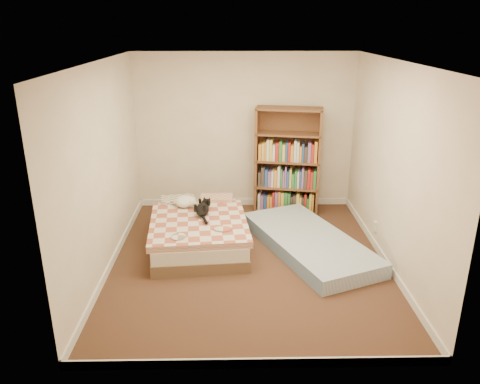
{
  "coord_description": "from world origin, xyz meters",
  "views": [
    {
      "loc": [
        -0.21,
        -5.38,
        2.91
      ],
      "look_at": [
        -0.11,
        0.3,
        0.84
      ],
      "focal_mm": 35.0,
      "sensor_mm": 36.0,
      "label": 1
    }
  ],
  "objects_px": {
    "bed": "(199,230)",
    "white_dog": "(185,202)",
    "floor_mattress": "(309,242)",
    "black_cat": "(203,208)",
    "bookshelf": "(287,175)"
  },
  "relations": [
    {
      "from": "black_cat",
      "to": "white_dog",
      "type": "height_order",
      "value": "black_cat"
    },
    {
      "from": "white_dog",
      "to": "bookshelf",
      "type": "bearing_deg",
      "value": 14.27
    },
    {
      "from": "floor_mattress",
      "to": "white_dog",
      "type": "distance_m",
      "value": 1.84
    },
    {
      "from": "floor_mattress",
      "to": "black_cat",
      "type": "xyz_separation_m",
      "value": [
        -1.45,
        0.3,
        0.39
      ]
    },
    {
      "from": "white_dog",
      "to": "bed",
      "type": "bearing_deg",
      "value": -74.58
    },
    {
      "from": "bookshelf",
      "to": "floor_mattress",
      "type": "relative_size",
      "value": 0.78
    },
    {
      "from": "bed",
      "to": "floor_mattress",
      "type": "distance_m",
      "value": 1.51
    },
    {
      "from": "bed",
      "to": "bookshelf",
      "type": "distance_m",
      "value": 1.85
    },
    {
      "from": "bookshelf",
      "to": "black_cat",
      "type": "xyz_separation_m",
      "value": [
        -1.29,
        -1.1,
        -0.12
      ]
    },
    {
      "from": "bookshelf",
      "to": "white_dog",
      "type": "xyz_separation_m",
      "value": [
        -1.55,
        -0.85,
        -0.11
      ]
    },
    {
      "from": "bed",
      "to": "black_cat",
      "type": "height_order",
      "value": "black_cat"
    },
    {
      "from": "bed",
      "to": "floor_mattress",
      "type": "height_order",
      "value": "bed"
    },
    {
      "from": "bed",
      "to": "white_dog",
      "type": "bearing_deg",
      "value": 114.7
    },
    {
      "from": "bookshelf",
      "to": "black_cat",
      "type": "bearing_deg",
      "value": -129.22
    },
    {
      "from": "floor_mattress",
      "to": "black_cat",
      "type": "height_order",
      "value": "black_cat"
    }
  ]
}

